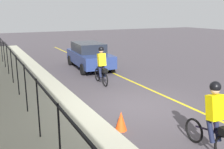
# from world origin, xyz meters

# --- Properties ---
(ground_plane) EXTENTS (80.00, 80.00, 0.00)m
(ground_plane) POSITION_xyz_m (0.00, 0.00, 0.00)
(ground_plane) COLOR #484247
(lane_line_centre) EXTENTS (36.00, 0.12, 0.01)m
(lane_line_centre) POSITION_xyz_m (0.00, -1.60, 0.00)
(lane_line_centre) COLOR yellow
(lane_line_centre) RESTS_ON ground
(sidewalk) EXTENTS (40.00, 3.20, 0.15)m
(sidewalk) POSITION_xyz_m (0.00, 3.40, 0.07)
(sidewalk) COLOR #AFAE96
(sidewalk) RESTS_ON ground
(iron_fence) EXTENTS (20.09, 0.04, 1.60)m
(iron_fence) POSITION_xyz_m (1.00, 3.80, 1.35)
(iron_fence) COLOR black
(iron_fence) RESTS_ON sidewalk
(cyclist_lead) EXTENTS (1.71, 0.38, 1.83)m
(cyclist_lead) POSITION_xyz_m (3.39, -0.05, 0.91)
(cyclist_lead) COLOR black
(cyclist_lead) RESTS_ON ground
(cyclist_follow) EXTENTS (1.71, 0.38, 1.83)m
(cyclist_follow) POSITION_xyz_m (-3.48, 0.21, 0.91)
(cyclist_follow) COLOR black
(cyclist_follow) RESTS_ON ground
(parked_sedan_rear) EXTENTS (4.52, 2.19, 1.58)m
(parked_sedan_rear) POSITION_xyz_m (7.02, -0.89, 0.82)
(parked_sedan_rear) COLOR navy
(parked_sedan_rear) RESTS_ON ground
(traffic_cone_far) EXTENTS (0.36, 0.36, 0.58)m
(traffic_cone_far) POSITION_xyz_m (-1.38, 1.54, 0.29)
(traffic_cone_far) COLOR #FE4D16
(traffic_cone_far) RESTS_ON ground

